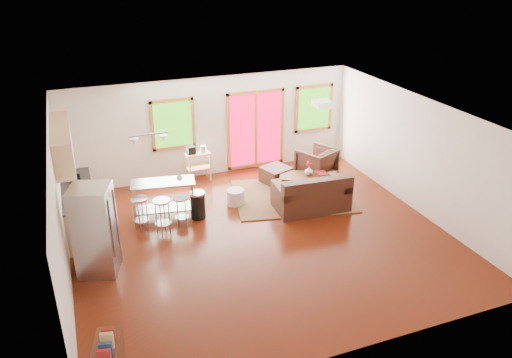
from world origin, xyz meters
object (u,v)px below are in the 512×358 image
object	(u,v)px
loveseat	(312,196)
island	(164,193)
coffee_table	(300,177)
ottoman	(276,175)
rug	(292,196)
refrigerator	(95,231)
kitchen_cart	(197,157)
armchair	(316,161)

from	to	relation	value
loveseat	island	distance (m)	3.32
coffee_table	ottoman	xyz separation A→B (m)	(-0.39, 0.59, -0.13)
rug	ottoman	distance (m)	0.90
loveseat	island	world-z (taller)	loveseat
loveseat	coffee_table	xyz separation A→B (m)	(0.19, 1.02, -0.01)
ottoman	island	size ratio (longest dim) A/B	0.44
ottoman	loveseat	bearing A→B (deg)	-82.93
refrigerator	kitchen_cart	size ratio (longest dim) A/B	1.79
armchair	kitchen_cart	distance (m)	3.09
armchair	island	distance (m)	4.22
loveseat	refrigerator	world-z (taller)	refrigerator
ottoman	refrigerator	distance (m)	5.18
armchair	ottoman	xyz separation A→B (m)	(-1.14, 0.03, -0.23)
armchair	refrigerator	bearing A→B (deg)	-1.63
rug	island	size ratio (longest dim) A/B	1.92
rug	kitchen_cart	bearing A→B (deg)	137.47
refrigerator	ottoman	bearing A→B (deg)	45.60
coffee_table	armchair	size ratio (longest dim) A/B	1.31
ottoman	refrigerator	xyz separation A→B (m)	(-4.54, -2.41, 0.65)
armchair	rug	bearing A→B (deg)	14.26
coffee_table	island	size ratio (longest dim) A/B	0.79
rug	ottoman	bearing A→B (deg)	94.58
rug	loveseat	distance (m)	0.82
coffee_table	armchair	bearing A→B (deg)	37.51
armchair	ottoman	world-z (taller)	armchair
loveseat	rug	bearing A→B (deg)	103.99
refrigerator	kitchen_cart	xyz separation A→B (m)	(2.72, 3.27, -0.20)
coffee_table	kitchen_cart	distance (m)	2.67
ottoman	coffee_table	bearing A→B (deg)	-56.49
armchair	island	size ratio (longest dim) A/B	0.60
island	kitchen_cart	xyz separation A→B (m)	(1.19, 1.65, 0.06)
island	kitchen_cart	bearing A→B (deg)	54.27
ottoman	refrigerator	size ratio (longest dim) A/B	0.37
ottoman	island	distance (m)	3.13
ottoman	kitchen_cart	world-z (taller)	kitchen_cart
rug	refrigerator	bearing A→B (deg)	-161.61
loveseat	ottoman	size ratio (longest dim) A/B	2.71
rug	refrigerator	distance (m)	4.93
loveseat	coffee_table	bearing A→B (deg)	83.30
loveseat	ottoman	bearing A→B (deg)	101.07
loveseat	armchair	bearing A→B (deg)	63.58
kitchen_cart	island	bearing A→B (deg)	-125.73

